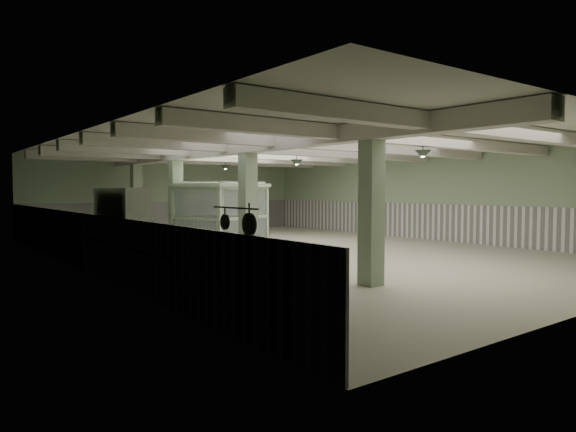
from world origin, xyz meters
TOP-DOWN VIEW (x-y plane):
  - floor at (0.00, 0.00)m, footprint 20.00×20.00m
  - ceiling at (0.00, 0.00)m, footprint 14.00×20.00m
  - wall_back at (0.00, 10.00)m, footprint 14.00×0.02m
  - wall_left at (-7.00, 0.00)m, footprint 0.02×20.00m
  - wall_right at (7.00, 0.00)m, footprint 0.02×20.00m
  - wainscot_left at (-6.97, 0.00)m, footprint 0.05×19.90m
  - wainscot_right at (6.97, 0.00)m, footprint 0.05×19.90m
  - wainscot_back at (0.00, 9.97)m, footprint 13.90×0.05m
  - girder at (-2.50, 0.00)m, footprint 0.45×19.90m
  - beam_a at (0.00, -7.50)m, footprint 13.90×0.35m
  - beam_b at (0.00, -5.00)m, footprint 13.90×0.35m
  - beam_c at (0.00, -2.50)m, footprint 13.90×0.35m
  - beam_d at (0.00, 0.00)m, footprint 13.90×0.35m
  - beam_e at (0.00, 2.50)m, footprint 13.90×0.35m
  - beam_f at (0.00, 5.00)m, footprint 13.90×0.35m
  - beam_g at (0.00, 7.50)m, footprint 13.90×0.35m
  - column_a at (-2.50, -6.00)m, footprint 0.42×0.42m
  - column_b at (-2.50, -1.00)m, footprint 0.42×0.42m
  - column_c at (-2.50, 4.00)m, footprint 0.42×0.42m
  - column_d at (-2.50, 8.00)m, footprint 0.42×0.42m
  - hook_rail at (-6.93, -7.60)m, footprint 0.02×1.20m
  - pendant_front at (0.50, -5.00)m, footprint 0.44×0.44m
  - pendant_mid at (0.50, 0.50)m, footprint 0.44×0.44m
  - pendant_back at (0.50, 5.50)m, footprint 0.44×0.44m
  - prep_counter at (-6.54, -2.90)m, footprint 0.96×5.49m
  - pitcher_near at (-6.49, -3.01)m, footprint 0.23×0.26m
  - pitcher_far at (-6.59, -4.14)m, footprint 0.30×0.31m
  - veg_colander at (-6.40, -3.03)m, footprint 0.54×0.54m
  - orange_bowl at (-6.46, -0.51)m, footprint 0.31×0.31m
  - skillet_near at (-6.88, -7.90)m, footprint 0.04×0.32m
  - skillet_far at (-6.88, -7.23)m, footprint 0.03×0.23m
  - walkin_cooler at (-6.62, -2.04)m, footprint 0.94×2.29m
  - guard_booth at (-1.37, 2.61)m, footprint 3.53×3.26m
  - filing_cabinet at (0.16, 2.71)m, footprint 0.55×0.69m

SIDE VIEW (x-z plane):
  - floor at x=0.00m, z-range 0.00..0.00m
  - prep_counter at x=-6.54m, z-range 0.01..0.92m
  - filing_cabinet at x=0.16m, z-range 0.00..1.34m
  - wainscot_left at x=-6.97m, z-range 0.00..1.50m
  - wainscot_right at x=6.97m, z-range 0.00..1.50m
  - wainscot_back at x=0.00m, z-range 0.00..1.50m
  - orange_bowl at x=-6.46m, z-range 0.90..0.99m
  - veg_colander at x=-6.40m, z-range 0.90..1.11m
  - walkin_cooler at x=-6.62m, z-range 0.00..2.10m
  - pitcher_near at x=-6.49m, z-range 0.90..1.20m
  - pitcher_far at x=-6.59m, z-range 0.90..1.22m
  - guard_booth at x=-1.37m, z-range 0.42..2.81m
  - skillet_near at x=-6.88m, z-range 1.47..1.79m
  - skillet_far at x=-6.88m, z-range 1.51..1.75m
  - wall_back at x=0.00m, z-range 0.00..3.60m
  - wall_left at x=-7.00m, z-range 0.00..3.60m
  - wall_right at x=7.00m, z-range 0.00..3.60m
  - column_a at x=-2.50m, z-range 0.00..3.60m
  - column_b at x=-2.50m, z-range 0.00..3.60m
  - column_c at x=-2.50m, z-range 0.00..3.60m
  - column_d at x=-2.50m, z-range 0.00..3.60m
  - hook_rail at x=-6.93m, z-range 1.84..1.86m
  - pendant_front at x=0.50m, z-range 2.94..3.16m
  - pendant_mid at x=0.50m, z-range 2.94..3.16m
  - pendant_back at x=0.50m, z-range 2.94..3.16m
  - girder at x=-2.50m, z-range 3.18..3.58m
  - beam_a at x=0.00m, z-range 3.26..3.58m
  - beam_b at x=0.00m, z-range 3.26..3.58m
  - beam_c at x=0.00m, z-range 3.26..3.58m
  - beam_d at x=0.00m, z-range 3.26..3.58m
  - beam_e at x=0.00m, z-range 3.26..3.58m
  - beam_f at x=0.00m, z-range 3.26..3.58m
  - beam_g at x=0.00m, z-range 3.26..3.58m
  - ceiling at x=0.00m, z-range 3.59..3.61m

